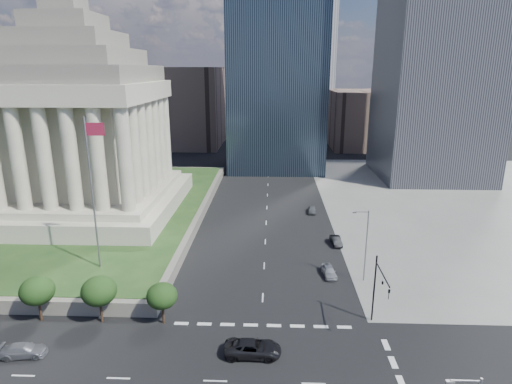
{
  "coord_description": "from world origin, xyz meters",
  "views": [
    {
      "loc": [
        1.02,
        -27.62,
        27.55
      ],
      "look_at": [
        -0.85,
        20.38,
        13.65
      ],
      "focal_mm": 30.0,
      "sensor_mm": 36.0,
      "label": 1
    }
  ],
  "objects_px": {
    "pickup_truck": "(253,348)",
    "parked_sedan_far": "(312,210)",
    "street_lamp_north": "(365,242)",
    "war_memorial": "(75,105)",
    "suv_grey": "(24,350)",
    "flagpole": "(93,186)",
    "parked_sedan_mid": "(336,241)",
    "traffic_signal_ne": "(379,287)",
    "parked_sedan_near": "(329,271)"
  },
  "relations": [
    {
      "from": "street_lamp_north",
      "to": "parked_sedan_mid",
      "type": "distance_m",
      "value": 13.33
    },
    {
      "from": "flagpole",
      "to": "parked_sedan_mid",
      "type": "height_order",
      "value": "flagpole"
    },
    {
      "from": "war_memorial",
      "to": "parked_sedan_far",
      "type": "height_order",
      "value": "war_memorial"
    },
    {
      "from": "parked_sedan_mid",
      "to": "parked_sedan_near",
      "type": "bearing_deg",
      "value": -107.41
    },
    {
      "from": "war_memorial",
      "to": "parked_sedan_far",
      "type": "relative_size",
      "value": 10.35
    },
    {
      "from": "flagpole",
      "to": "parked_sedan_far",
      "type": "xyz_separation_m",
      "value": [
        30.83,
        29.07,
        -12.47
      ]
    },
    {
      "from": "parked_sedan_mid",
      "to": "parked_sedan_far",
      "type": "relative_size",
      "value": 1.07
    },
    {
      "from": "war_memorial",
      "to": "pickup_truck",
      "type": "height_order",
      "value": "war_memorial"
    },
    {
      "from": "suv_grey",
      "to": "parked_sedan_mid",
      "type": "bearing_deg",
      "value": -57.78
    },
    {
      "from": "war_memorial",
      "to": "suv_grey",
      "type": "xyz_separation_m",
      "value": [
        10.53,
        -40.2,
        -20.75
      ]
    },
    {
      "from": "street_lamp_north",
      "to": "pickup_truck",
      "type": "relative_size",
      "value": 1.75
    },
    {
      "from": "traffic_signal_ne",
      "to": "pickup_truck",
      "type": "distance_m",
      "value": 14.78
    },
    {
      "from": "flagpole",
      "to": "pickup_truck",
      "type": "distance_m",
      "value": 28.77
    },
    {
      "from": "flagpole",
      "to": "parked_sedan_far",
      "type": "bearing_deg",
      "value": 43.32
    },
    {
      "from": "street_lamp_north",
      "to": "parked_sedan_near",
      "type": "bearing_deg",
      "value": 163.79
    },
    {
      "from": "parked_sedan_near",
      "to": "parked_sedan_far",
      "type": "relative_size",
      "value": 1.09
    },
    {
      "from": "war_memorial",
      "to": "parked_sedan_far",
      "type": "xyz_separation_m",
      "value": [
        43.0,
        5.07,
        -20.76
      ]
    },
    {
      "from": "flagpole",
      "to": "traffic_signal_ne",
      "type": "relative_size",
      "value": 2.5
    },
    {
      "from": "war_memorial",
      "to": "flagpole",
      "type": "xyz_separation_m",
      "value": [
        12.17,
        -24.0,
        -8.29
      ]
    },
    {
      "from": "parked_sedan_near",
      "to": "street_lamp_north",
      "type": "bearing_deg",
      "value": -22.36
    },
    {
      "from": "parked_sedan_mid",
      "to": "war_memorial",
      "type": "bearing_deg",
      "value": 162.11
    },
    {
      "from": "suv_grey",
      "to": "parked_sedan_far",
      "type": "height_order",
      "value": "suv_grey"
    },
    {
      "from": "traffic_signal_ne",
      "to": "suv_grey",
      "type": "distance_m",
      "value": 36.74
    },
    {
      "from": "parked_sedan_far",
      "to": "suv_grey",
      "type": "bearing_deg",
      "value": -121.75
    },
    {
      "from": "war_memorial",
      "to": "traffic_signal_ne",
      "type": "bearing_deg",
      "value": -36.42
    },
    {
      "from": "war_memorial",
      "to": "parked_sedan_near",
      "type": "relative_size",
      "value": 9.53
    },
    {
      "from": "street_lamp_north",
      "to": "pickup_truck",
      "type": "xyz_separation_m",
      "value": [
        -14.05,
        -16.18,
        -4.87
      ]
    },
    {
      "from": "traffic_signal_ne",
      "to": "street_lamp_north",
      "type": "height_order",
      "value": "street_lamp_north"
    },
    {
      "from": "pickup_truck",
      "to": "parked_sedan_far",
      "type": "xyz_separation_m",
      "value": [
        9.72,
        44.25,
        -0.15
      ]
    },
    {
      "from": "flagpole",
      "to": "parked_sedan_near",
      "type": "bearing_deg",
      "value": 4.19
    },
    {
      "from": "parked_sedan_near",
      "to": "pickup_truck",
      "type": "bearing_deg",
      "value": -125.31
    },
    {
      "from": "suv_grey",
      "to": "parked_sedan_far",
      "type": "xyz_separation_m",
      "value": [
        32.47,
        45.28,
        -0.01
      ]
    },
    {
      "from": "flagpole",
      "to": "parked_sedan_mid",
      "type": "xyz_separation_m",
      "value": [
        33.33,
        13.22,
        -12.45
      ]
    },
    {
      "from": "traffic_signal_ne",
      "to": "pickup_truck",
      "type": "relative_size",
      "value": 1.4
    },
    {
      "from": "traffic_signal_ne",
      "to": "pickup_truck",
      "type": "bearing_deg",
      "value": -159.77
    },
    {
      "from": "pickup_truck",
      "to": "parked_sedan_far",
      "type": "relative_size",
      "value": 1.51
    },
    {
      "from": "war_memorial",
      "to": "parked_sedan_near",
      "type": "xyz_separation_m",
      "value": [
        43.0,
        -21.74,
        -20.7
      ]
    },
    {
      "from": "street_lamp_north",
      "to": "parked_sedan_far",
      "type": "distance_m",
      "value": 28.84
    },
    {
      "from": "pickup_truck",
      "to": "parked_sedan_mid",
      "type": "relative_size",
      "value": 1.42
    },
    {
      "from": "flagpole",
      "to": "parked_sedan_far",
      "type": "distance_m",
      "value": 44.17
    },
    {
      "from": "pickup_truck",
      "to": "parked_sedan_far",
      "type": "bearing_deg",
      "value": -12.29
    },
    {
      "from": "suv_grey",
      "to": "traffic_signal_ne",
      "type": "bearing_deg",
      "value": -88.54
    },
    {
      "from": "flagpole",
      "to": "parked_sedan_near",
      "type": "xyz_separation_m",
      "value": [
        30.83,
        2.26,
        -12.42
      ]
    },
    {
      "from": "traffic_signal_ne",
      "to": "suv_grey",
      "type": "bearing_deg",
      "value": -170.69
    },
    {
      "from": "flagpole",
      "to": "suv_grey",
      "type": "bearing_deg",
      "value": -95.78
    },
    {
      "from": "traffic_signal_ne",
      "to": "street_lamp_north",
      "type": "bearing_deg",
      "value": 85.81
    },
    {
      "from": "pickup_truck",
      "to": "parked_sedan_mid",
      "type": "bearing_deg",
      "value": -23.19
    },
    {
      "from": "parked_sedan_far",
      "to": "war_memorial",
      "type": "bearing_deg",
      "value": -169.38
    },
    {
      "from": "street_lamp_north",
      "to": "suv_grey",
      "type": "height_order",
      "value": "street_lamp_north"
    },
    {
      "from": "street_lamp_north",
      "to": "war_memorial",
      "type": "bearing_deg",
      "value": 154.08
    }
  ]
}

